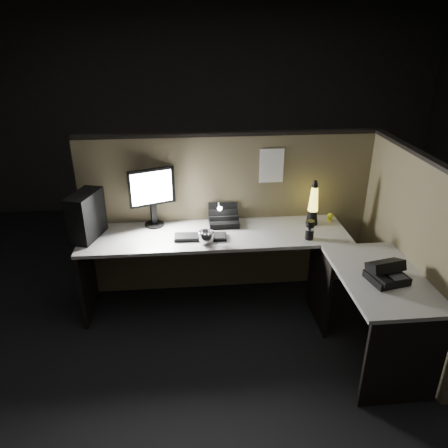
{
  "coord_description": "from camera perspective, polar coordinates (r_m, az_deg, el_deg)",
  "views": [
    {
      "loc": [
        -0.39,
        -2.77,
        2.4
      ],
      "look_at": [
        -0.09,
        0.35,
        0.93
      ],
      "focal_mm": 35.0,
      "sensor_mm": 36.0,
      "label": 1
    }
  ],
  "objects": [
    {
      "name": "steel_mug",
      "position": [
        3.58,
        -2.34,
        -1.79
      ],
      "size": [
        0.17,
        0.17,
        0.11
      ],
      "primitive_type": "imported",
      "rotation": [
        0.0,
        0.0,
        0.24
      ],
      "color": "silver",
      "rests_on": "desk"
    },
    {
      "name": "partition_back",
      "position": [
        4.07,
        0.55,
        1.15
      ],
      "size": [
        2.66,
        0.06,
        1.5
      ],
      "primitive_type": "cube",
      "color": "brown",
      "rests_on": "ground"
    },
    {
      "name": "desk",
      "position": [
        3.58,
        4.54,
        -5.63
      ],
      "size": [
        2.6,
        1.6,
        0.73
      ],
      "color": "#AAA8A1",
      "rests_on": "ground"
    },
    {
      "name": "figurine",
      "position": [
        4.1,
        13.71,
        1.0
      ],
      "size": [
        0.06,
        0.06,
        0.06
      ],
      "primitive_type": "sphere",
      "color": "yellow",
      "rests_on": "desk"
    },
    {
      "name": "pinned_paper",
      "position": [
        3.93,
        6.23,
        7.56
      ],
      "size": [
        0.22,
        0.0,
        0.31
      ],
      "primitive_type": "cube",
      "color": "white",
      "rests_on": "partition_back"
    },
    {
      "name": "lava_lamp",
      "position": [
        3.96,
        11.56,
        2.29
      ],
      "size": [
        0.11,
        0.11,
        0.41
      ],
      "color": "black",
      "rests_on": "desk"
    },
    {
      "name": "keyboard",
      "position": [
        3.69,
        -3.09,
        -1.7
      ],
      "size": [
        0.45,
        0.17,
        0.02
      ],
      "primitive_type": "cube",
      "rotation": [
        0.0,
        0.0,
        -0.07
      ],
      "color": "black",
      "rests_on": "desk"
    },
    {
      "name": "travel_mug",
      "position": [
        3.71,
        11.15,
        -0.76
      ],
      "size": [
        0.07,
        0.07,
        0.17
      ],
      "primitive_type": "cylinder",
      "color": "black",
      "rests_on": "desk"
    },
    {
      "name": "room_shell",
      "position": [
        2.91,
        2.54,
        9.45
      ],
      "size": [
        6.0,
        6.0,
        6.0
      ],
      "color": "silver",
      "rests_on": "ground"
    },
    {
      "name": "floor",
      "position": [
        3.69,
        2.05,
        -15.58
      ],
      "size": [
        6.0,
        6.0,
        0.0
      ],
      "primitive_type": "plane",
      "color": "black",
      "rests_on": "ground"
    },
    {
      "name": "partition_right",
      "position": [
        3.73,
        22.76,
        -3.31
      ],
      "size": [
        0.06,
        1.66,
        1.5
      ],
      "primitive_type": "cube",
      "color": "brown",
      "rests_on": "ground"
    },
    {
      "name": "mouse",
      "position": [
        3.6,
        -2.17,
        -2.31
      ],
      "size": [
        0.08,
        0.06,
        0.03
      ],
      "primitive_type": "ellipsoid",
      "rotation": [
        0.0,
        0.0,
        -0.01
      ],
      "color": "black",
      "rests_on": "desk"
    },
    {
      "name": "monitor",
      "position": [
        3.86,
        -9.36,
        4.17
      ],
      "size": [
        0.39,
        0.19,
        0.52
      ],
      "rotation": [
        0.0,
        0.0,
        0.35
      ],
      "color": "black",
      "rests_on": "desk"
    },
    {
      "name": "pc_tower",
      "position": [
        3.81,
        -17.55,
        1.06
      ],
      "size": [
        0.27,
        0.41,
        0.4
      ],
      "primitive_type": "cube",
      "rotation": [
        0.0,
        0.0,
        -0.3
      ],
      "color": "black",
      "rests_on": "desk"
    },
    {
      "name": "clip_lamp",
      "position": [
        3.88,
        -0.64,
        1.51
      ],
      "size": [
        0.04,
        0.16,
        0.21
      ],
      "color": "silver",
      "rests_on": "desk"
    },
    {
      "name": "desk_phone",
      "position": [
        3.3,
        20.38,
        -6.0
      ],
      "size": [
        0.29,
        0.29,
        0.15
      ],
      "rotation": [
        0.0,
        0.0,
        0.21
      ],
      "color": "black",
      "rests_on": "desk"
    },
    {
      "name": "organizer",
      "position": [
        3.93,
        -0.05,
        0.64
      ],
      "size": [
        0.26,
        0.23,
        0.2
      ],
      "rotation": [
        0.0,
        0.0,
        -0.01
      ],
      "color": "black",
      "rests_on": "desk"
    }
  ]
}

